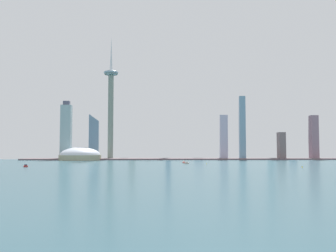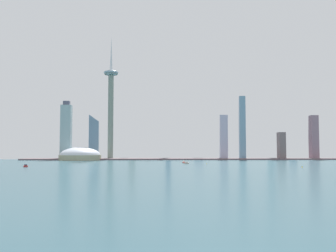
{
  "view_description": "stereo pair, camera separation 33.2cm",
  "coord_description": "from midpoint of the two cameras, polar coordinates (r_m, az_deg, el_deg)",
  "views": [
    {
      "loc": [
        -96.67,
        -524.83,
        31.41
      ],
      "look_at": [
        -54.52,
        434.77,
        90.08
      ],
      "focal_mm": 38.5,
      "sensor_mm": 36.0,
      "label": 1
    },
    {
      "loc": [
        -96.34,
        -524.84,
        31.41
      ],
      "look_at": [
        -54.52,
        434.77,
        90.08
      ],
      "focal_mm": 38.5,
      "sensor_mm": 36.0,
      "label": 2
    }
  ],
  "objects": [
    {
      "name": "skyscraper_3",
      "position": [
        1071.61,
        -5.7,
        -2.43
      ],
      "size": [
        20.29,
        15.78,
        109.22
      ],
      "color": "#B7B099",
      "rests_on": "ground"
    },
    {
      "name": "skyscraper_9",
      "position": [
        1014.54,
        11.66,
        -0.25
      ],
      "size": [
        16.34,
        13.6,
        174.96
      ],
      "color": "#6A92AD",
      "rests_on": "ground"
    },
    {
      "name": "airplane",
      "position": [
        1030.0,
        -0.89,
        6.79
      ],
      "size": [
        28.8,
        29.68,
        7.79
      ],
      "rotation": [
        0.0,
        0.0,
        1.56
      ],
      "color": "silver"
    },
    {
      "name": "skyscraper_8",
      "position": [
        1019.55,
        17.51,
        -3.03
      ],
      "size": [
        17.18,
        23.67,
        73.7
      ],
      "color": "slate",
      "rests_on": "ground"
    },
    {
      "name": "skyscraper_1",
      "position": [
        1009.27,
        8.78,
        -1.75
      ],
      "size": [
        20.98,
        16.64,
        122.78
      ],
      "color": "#AAA9C5",
      "rests_on": "ground"
    },
    {
      "name": "skyscraper_11",
      "position": [
        1067.47,
        22.06,
        -1.68
      ],
      "size": [
        19.56,
        23.52,
        120.94
      ],
      "color": "gray",
      "rests_on": "ground"
    },
    {
      "name": "boat_2",
      "position": [
        717.58,
        2.91,
        -5.88
      ],
      "size": [
        11.56,
        7.43,
        9.28
      ],
      "rotation": [
        0.0,
        0.0,
        3.47
      ],
      "color": "beige",
      "rests_on": "ground"
    },
    {
      "name": "skyscraper_12",
      "position": [
        1017.22,
        0.01,
        -1.25
      ],
      "size": [
        13.79,
        15.07,
        146.15
      ],
      "color": "#455F89",
      "rests_on": "ground"
    },
    {
      "name": "channel_buoy_1",
      "position": [
        714.77,
        6.09,
        -5.91
      ],
      "size": [
        1.43,
        1.43,
        2.18
      ],
      "primitive_type": "cone",
      "color": "yellow",
      "rests_on": "ground"
    },
    {
      "name": "skyscraper_2",
      "position": [
        1024.34,
        4.87,
        -4.03
      ],
      "size": [
        24.47,
        22.89,
        43.4
      ],
      "color": "#95A8CF",
      "rests_on": "ground"
    },
    {
      "name": "observation_tower",
      "position": [
        995.52,
        -9.05,
        4.26
      ],
      "size": [
        39.64,
        39.64,
        336.33
      ],
      "color": "gray",
      "rests_on": "ground"
    },
    {
      "name": "boat_3",
      "position": [
        646.41,
        -21.62,
        -5.9
      ],
      "size": [
        11.92,
        18.39,
        4.24
      ],
      "rotation": [
        0.0,
        0.0,
        1.92
      ],
      "color": "#B52E2A",
      "rests_on": "ground"
    },
    {
      "name": "waterfront_pier",
      "position": [
        976.44,
        3.17,
        -5.22
      ],
      "size": [
        875.79,
        73.97,
        3.81
      ],
      "primitive_type": "cube",
      "color": "slate",
      "rests_on": "ground"
    },
    {
      "name": "skyscraper_4",
      "position": [
        1145.77,
        19.15,
        -3.29
      ],
      "size": [
        19.32,
        17.6,
        63.25
      ],
      "color": "#6E84A4",
      "rests_on": "ground"
    },
    {
      "name": "skyscraper_5",
      "position": [
        1031.1,
        -11.58,
        -1.58
      ],
      "size": [
        27.3,
        25.77,
        129.26
      ],
      "color": "slate",
      "rests_on": "ground"
    },
    {
      "name": "boat_1",
      "position": [
        764.01,
        2.5,
        -5.74
      ],
      "size": [
        7.22,
        17.77,
        8.88
      ],
      "rotation": [
        0.0,
        0.0,
        4.6
      ],
      "color": "#AE2526",
      "rests_on": "ground"
    },
    {
      "name": "skyscraper_10",
      "position": [
        1084.09,
        15.93,
        -0.24
      ],
      "size": [
        13.29,
        25.44,
        185.37
      ],
      "color": "#8AB8C7",
      "rests_on": "ground"
    },
    {
      "name": "skyscraper_6",
      "position": [
        1086.75,
        -11.82,
        -0.98
      ],
      "size": [
        14.89,
        26.93,
        160.58
      ],
      "color": "#BBB0AB",
      "rests_on": "ground"
    },
    {
      "name": "ground_plane",
      "position": [
        534.56,
        7.95,
        -6.83
      ],
      "size": [
        6000.0,
        6000.0,
        0.0
      ],
      "primitive_type": "plane",
      "color": "#2F5561"
    },
    {
      "name": "stadium_dome",
      "position": [
        964.72,
        -13.75,
        -4.58
      ],
      "size": [
        108.05,
        108.05,
        39.68
      ],
      "color": "#A4A282",
      "rests_on": "ground"
    },
    {
      "name": "skyscraper_7",
      "position": [
        1123.58,
        17.03,
        -3.8
      ],
      "size": [
        20.63,
        19.57,
        44.96
      ],
      "color": "#A1B6D1",
      "rests_on": "ground"
    },
    {
      "name": "channel_buoy_0",
      "position": [
        623.66,
        20.46,
        -6.04
      ],
      "size": [
        1.93,
        1.93,
        2.63
      ],
      "primitive_type": "cone",
      "color": "yellow",
      "rests_on": "ground"
    },
    {
      "name": "skyscraper_0",
      "position": [
        1014.75,
        -15.85,
        -0.84
      ],
      "size": [
        27.93,
        21.95,
        159.14
      ],
      "color": "#88A9AF",
      "rests_on": "ground"
    }
  ]
}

